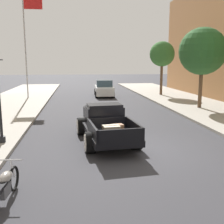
% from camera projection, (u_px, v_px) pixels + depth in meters
% --- Properties ---
extents(ground_plane, '(140.00, 140.00, 0.00)m').
position_uv_depth(ground_plane, '(131.00, 149.00, 10.57)').
color(ground_plane, '#333338').
extents(hotrod_truck_black, '(2.50, 5.05, 1.58)m').
position_uv_depth(hotrod_truck_black, '(105.00, 123.00, 11.71)').
color(hotrod_truck_black, black).
rests_on(hotrod_truck_black, ground).
extents(motorcycle_parked, '(0.62, 2.12, 0.93)m').
position_uv_depth(motorcycle_parked, '(3.00, 187.00, 6.34)').
color(motorcycle_parked, black).
rests_on(motorcycle_parked, ground).
extents(car_background_white, '(1.99, 4.36, 1.65)m').
position_uv_depth(car_background_white, '(104.00, 89.00, 27.23)').
color(car_background_white, silver).
rests_on(car_background_white, ground).
extents(flagpole, '(1.74, 0.16, 9.16)m').
position_uv_depth(flagpole, '(27.00, 35.00, 24.14)').
color(flagpole, '#B2B2B7').
rests_on(flagpole, sidewalk_left).
extents(street_tree_second, '(3.29, 3.29, 5.62)m').
position_uv_depth(street_tree_second, '(202.00, 51.00, 18.80)').
color(street_tree_second, brown).
rests_on(street_tree_second, sidewalk_right).
extents(street_tree_third, '(2.47, 2.47, 5.29)m').
position_uv_depth(street_tree_third, '(162.00, 54.00, 26.74)').
color(street_tree_third, brown).
rests_on(street_tree_third, sidewalk_right).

